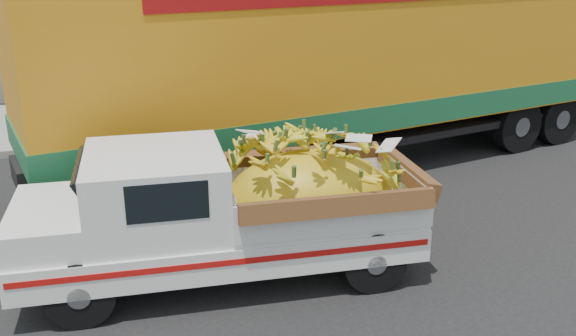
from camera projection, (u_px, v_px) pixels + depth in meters
name	position (u px, v px, depth m)	size (l,w,h in m)	color
ground	(364.00, 285.00, 8.10)	(100.00, 100.00, 0.00)	black
curb	(238.00, 133.00, 14.32)	(60.00, 0.25, 0.15)	gray
sidewalk	(219.00, 111.00, 16.21)	(60.00, 4.00, 0.14)	gray
pickup_truck	(250.00, 207.00, 8.10)	(5.07, 2.18, 1.73)	black
semi_trailer	(351.00, 55.00, 11.90)	(12.08, 4.74, 3.80)	black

